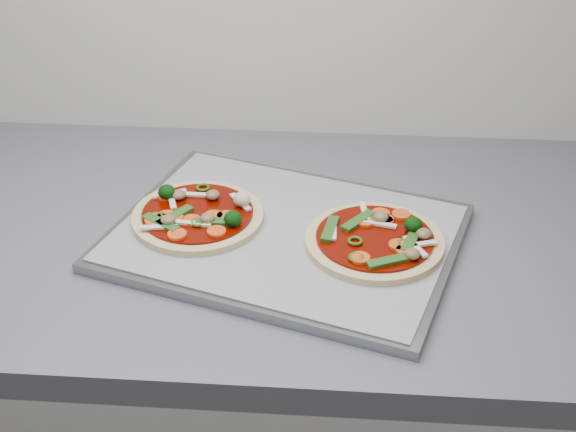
{
  "coord_description": "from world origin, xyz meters",
  "views": [
    {
      "loc": [
        0.53,
        0.39,
        1.51
      ],
      "look_at": [
        0.46,
        1.29,
        0.93
      ],
      "focal_mm": 50.0,
      "sensor_mm": 36.0,
      "label": 1
    }
  ],
  "objects": [
    {
      "name": "baking_tray",
      "position": [
        0.46,
        1.27,
        0.91
      ],
      "size": [
        0.52,
        0.45,
        0.01
      ],
      "primitive_type": "cube",
      "rotation": [
        0.0,
        0.0,
        -0.3
      ],
      "color": "gray",
      "rests_on": "countertop"
    },
    {
      "name": "pizza_left",
      "position": [
        0.34,
        1.29,
        0.93
      ],
      "size": [
        0.25,
        0.25,
        0.03
      ],
      "rotation": [
        0.0,
        0.0,
        -0.61
      ],
      "color": "#E1BE87",
      "rests_on": "parchment"
    },
    {
      "name": "parchment",
      "position": [
        0.46,
        1.27,
        0.92
      ],
      "size": [
        0.5,
        0.42,
        0.0
      ],
      "primitive_type": "cube",
      "rotation": [
        0.0,
        0.0,
        -0.31
      ],
      "color": "gray",
      "rests_on": "baking_tray"
    },
    {
      "name": "pizza_right",
      "position": [
        0.58,
        1.25,
        0.92
      ],
      "size": [
        0.23,
        0.23,
        0.03
      ],
      "rotation": [
        0.0,
        0.0,
        -0.33
      ],
      "color": "#E1BE87",
      "rests_on": "parchment"
    }
  ]
}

